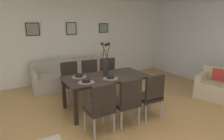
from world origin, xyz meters
TOP-DOWN VIEW (x-y plane):
  - ground_plane at (0.00, 0.00)m, footprint 9.00×9.00m
  - back_wall_panel at (0.00, 3.25)m, footprint 9.00×0.10m
  - dining_table at (0.11, 0.80)m, footprint 1.80×0.93m
  - dining_chair_near_left at (-0.43, -0.08)m, footprint 0.47×0.47m
  - dining_chair_near_right at (-0.41, 1.69)m, footprint 0.47×0.47m
  - dining_chair_far_left at (0.11, -0.08)m, footprint 0.45×0.45m
  - dining_chair_far_right at (0.14, 1.69)m, footprint 0.44×0.44m
  - dining_chair_mid_left at (0.66, -0.07)m, footprint 0.44×0.44m
  - dining_chair_mid_right at (0.65, 1.66)m, footprint 0.47×0.47m
  - centerpiece_vase at (0.11, 0.80)m, footprint 0.21×0.23m
  - placemat_near_left at (-0.43, 0.59)m, footprint 0.32×0.32m
  - bowl_near_left at (-0.43, 0.59)m, footprint 0.17×0.17m
  - placemat_near_right at (-0.43, 1.01)m, footprint 0.32×0.32m
  - bowl_near_right at (-0.43, 1.01)m, footprint 0.17×0.17m
  - placemat_far_left at (0.11, 0.59)m, footprint 0.32×0.32m
  - bowl_far_left at (0.11, 0.59)m, footprint 0.17×0.17m
  - sofa at (-0.24, 2.69)m, footprint 1.97×0.84m
  - side_table at (1.00, 2.62)m, footprint 0.36×0.36m
  - table_lamp at (1.00, 2.62)m, footprint 0.22×0.22m
  - armchair at (2.88, 0.02)m, footprint 1.01×1.01m
  - framed_picture_left at (-1.02, 3.18)m, footprint 0.37×0.03m
  - framed_picture_center at (0.11, 3.18)m, footprint 0.33×0.03m
  - framed_picture_right at (1.24, 3.18)m, footprint 0.34×0.03m

SIDE VIEW (x-z plane):
  - ground_plane at x=0.00m, z-range 0.00..0.00m
  - side_table at x=1.00m, z-range 0.00..0.52m
  - sofa at x=-0.24m, z-range -0.12..0.68m
  - armchair at x=2.88m, z-range -0.09..0.66m
  - dining_chair_near_left at x=-0.43m, z-range 0.05..0.97m
  - dining_chair_near_right at x=-0.41m, z-range 0.05..0.97m
  - dining_chair_far_left at x=0.11m, z-range 0.05..0.97m
  - dining_chair_far_right at x=0.14m, z-range 0.05..0.97m
  - dining_chair_mid_left at x=0.66m, z-range 0.05..0.97m
  - dining_chair_mid_right at x=0.65m, z-range 0.05..0.97m
  - dining_table at x=0.11m, z-range 0.29..1.03m
  - placemat_near_left at x=-0.43m, z-range 0.74..0.75m
  - placemat_near_right at x=-0.43m, z-range 0.74..0.75m
  - placemat_far_left at x=0.11m, z-range 0.74..0.75m
  - bowl_near_left at x=-0.43m, z-range 0.75..0.81m
  - bowl_near_right at x=-0.43m, z-range 0.75..0.81m
  - bowl_far_left at x=0.11m, z-range 0.75..0.81m
  - table_lamp at x=1.00m, z-range 0.64..1.15m
  - centerpiece_vase at x=0.11m, z-range 0.66..1.39m
  - back_wall_panel at x=0.00m, z-range 0.00..2.60m
  - framed_picture_center at x=0.11m, z-range 1.49..1.88m
  - framed_picture_right at x=1.24m, z-range 1.53..1.84m
  - framed_picture_left at x=-1.02m, z-range 1.50..1.87m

